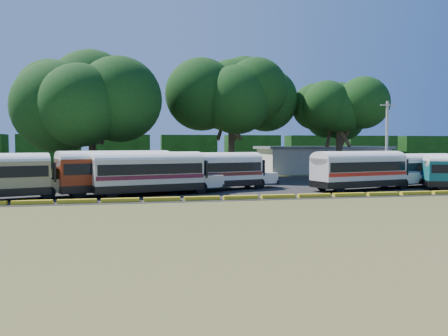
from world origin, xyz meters
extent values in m
plane|color=#374A18|center=(0.00, 0.00, 0.00)|extent=(160.00, 160.00, 0.00)
cube|color=black|center=(1.00, 12.00, 0.01)|extent=(64.00, 24.00, 0.02)
cube|color=gold|center=(-16.50, 1.00, 0.15)|extent=(2.70, 0.45, 0.30)
cube|color=gold|center=(-13.50, 1.00, 0.15)|extent=(2.70, 0.45, 0.30)
cube|color=gold|center=(-10.50, 1.00, 0.15)|extent=(2.70, 0.45, 0.30)
cube|color=gold|center=(-7.50, 1.00, 0.15)|extent=(2.70, 0.45, 0.30)
cube|color=gold|center=(-4.50, 1.00, 0.15)|extent=(2.70, 0.45, 0.30)
cube|color=gold|center=(-1.50, 1.00, 0.15)|extent=(2.70, 0.45, 0.30)
cube|color=gold|center=(1.50, 1.00, 0.15)|extent=(2.70, 0.45, 0.30)
cube|color=gold|center=(4.50, 1.00, 0.15)|extent=(2.70, 0.45, 0.30)
cube|color=gold|center=(7.50, 1.00, 0.15)|extent=(2.70, 0.45, 0.30)
cube|color=gold|center=(10.50, 1.00, 0.15)|extent=(2.70, 0.45, 0.30)
cube|color=gold|center=(13.50, 1.00, 0.15)|extent=(2.70, 0.45, 0.30)
cube|color=gold|center=(16.50, 1.00, 0.15)|extent=(2.70, 0.45, 0.30)
cube|color=beige|center=(18.00, 30.00, 1.80)|extent=(18.00, 8.00, 3.60)
cube|color=#5B5F63|center=(18.00, 30.00, 3.80)|extent=(19.00, 9.00, 0.40)
cube|color=black|center=(-24.00, 48.00, 3.00)|extent=(10.00, 4.00, 6.00)
cube|color=black|center=(-12.00, 48.00, 3.00)|extent=(10.00, 4.00, 6.00)
cube|color=black|center=(0.00, 48.00, 3.00)|extent=(10.00, 4.00, 6.00)
cube|color=black|center=(12.00, 48.00, 3.00)|extent=(10.00, 4.00, 6.00)
cube|color=black|center=(24.00, 48.00, 3.00)|extent=(10.00, 4.00, 6.00)
cube|color=black|center=(36.00, 48.00, 3.00)|extent=(10.00, 4.00, 6.00)
cube|color=black|center=(48.00, 48.00, 3.00)|extent=(10.00, 4.00, 6.00)
cylinder|color=black|center=(-15.93, 3.60, 0.54)|extent=(1.12, 0.63, 1.08)
cylinder|color=black|center=(-16.66, 5.79, 0.54)|extent=(1.12, 0.63, 1.08)
cube|color=#998B5A|center=(-15.17, 5.07, 1.02)|extent=(2.59, 2.86, 1.02)
cube|color=black|center=(-15.82, 4.86, 2.07)|extent=(0.93, 2.40, 1.48)
cube|color=black|center=(-14.30, 5.36, 0.59)|extent=(1.01, 2.56, 0.32)
cylinder|color=black|center=(-6.56, 6.40, 0.56)|extent=(1.16, 0.68, 1.12)
cylinder|color=black|center=(-7.38, 8.65, 0.56)|extent=(1.16, 0.68, 1.12)
cylinder|color=black|center=(-13.69, 3.78, 0.56)|extent=(1.16, 0.68, 1.12)
cylinder|color=black|center=(-14.52, 6.03, 0.56)|extent=(1.16, 0.68, 1.12)
cube|color=black|center=(-11.06, 6.02, 0.73)|extent=(9.57, 5.78, 0.61)
cube|color=maroon|center=(-11.06, 6.02, 2.05)|extent=(9.57, 5.78, 2.05)
cube|color=black|center=(-11.06, 6.02, 2.30)|extent=(9.25, 5.72, 0.86)
ellipsoid|color=silver|center=(-11.06, 6.02, 3.07)|extent=(9.57, 5.78, 1.26)
cube|color=maroon|center=(-5.81, 7.95, 1.06)|extent=(2.74, 3.00, 1.06)
cube|color=black|center=(-6.47, 7.70, 2.15)|extent=(1.04, 2.47, 1.53)
cube|color=black|center=(-4.92, 8.27, 0.61)|extent=(1.13, 2.64, 0.34)
cube|color=black|center=(-15.31, 4.47, 0.61)|extent=(1.13, 2.64, 0.34)
cylinder|color=black|center=(-4.00, 5.03, 0.54)|extent=(1.13, 0.57, 1.09)
cylinder|color=black|center=(-4.58, 7.29, 0.54)|extent=(1.13, 0.57, 1.09)
cylinder|color=black|center=(-11.18, 3.20, 0.54)|extent=(1.13, 0.57, 1.09)
cylinder|color=black|center=(-11.76, 5.45, 0.54)|extent=(1.13, 0.57, 1.09)
cube|color=black|center=(-8.41, 5.11, 0.71)|extent=(9.33, 4.85, 0.60)
cube|color=beige|center=(-8.41, 5.11, 2.00)|extent=(9.33, 4.85, 1.99)
cube|color=black|center=(-8.41, 5.11, 2.24)|extent=(9.00, 4.83, 0.84)
cube|color=maroon|center=(-8.41, 5.11, 1.60)|extent=(9.25, 4.87, 0.33)
ellipsoid|color=silver|center=(-8.41, 5.11, 3.00)|extent=(9.33, 4.85, 1.23)
cube|color=beige|center=(-3.13, 6.46, 1.03)|extent=(2.49, 2.81, 1.03)
cube|color=black|center=(-3.79, 6.29, 2.10)|extent=(0.78, 2.47, 1.50)
cube|color=black|center=(-2.23, 6.69, 0.60)|extent=(0.85, 2.63, 0.33)
cube|color=black|center=(-12.68, 4.02, 0.60)|extent=(0.85, 2.63, 0.33)
cylinder|color=black|center=(2.01, 8.11, 0.53)|extent=(1.09, 0.58, 1.05)
cylinder|color=black|center=(1.39, 10.28, 0.53)|extent=(1.09, 0.58, 1.05)
cylinder|color=black|center=(-4.87, 6.12, 0.53)|extent=(1.09, 0.58, 1.05)
cylinder|color=black|center=(-5.50, 8.28, 0.53)|extent=(1.09, 0.58, 1.05)
cube|color=black|center=(-2.25, 8.05, 0.69)|extent=(9.04, 4.94, 0.58)
cube|color=silver|center=(-2.25, 8.05, 1.93)|extent=(9.04, 4.94, 1.93)
cube|color=black|center=(-2.25, 8.05, 2.17)|extent=(8.72, 4.90, 0.81)
cube|color=maroon|center=(-2.25, 8.05, 1.55)|extent=(8.97, 4.95, 0.32)
ellipsoid|color=silver|center=(-2.25, 8.05, 2.90)|extent=(9.04, 4.94, 1.19)
cube|color=silver|center=(2.81, 9.52, 1.00)|extent=(2.47, 2.76, 1.00)
cube|color=black|center=(2.18, 9.33, 2.03)|extent=(0.83, 2.37, 1.45)
cube|color=black|center=(3.67, 9.77, 0.58)|extent=(0.90, 2.53, 0.32)
cube|color=black|center=(-6.35, 6.86, 0.58)|extent=(0.90, 2.53, 0.32)
cylinder|color=black|center=(15.00, 5.07, 0.55)|extent=(1.13, 0.55, 1.09)
cylinder|color=black|center=(14.47, 7.34, 0.55)|extent=(1.13, 0.55, 1.09)
cylinder|color=black|center=(7.79, 3.36, 0.55)|extent=(1.13, 0.55, 1.09)
cylinder|color=black|center=(7.25, 5.63, 0.55)|extent=(1.13, 0.55, 1.09)
cube|color=black|center=(10.60, 5.23, 0.71)|extent=(9.33, 4.71, 0.60)
cube|color=beige|center=(10.60, 5.23, 2.00)|extent=(9.33, 4.71, 2.00)
cube|color=black|center=(10.60, 5.23, 2.24)|extent=(8.99, 4.69, 0.84)
cube|color=#B61E12|center=(10.60, 5.23, 1.60)|extent=(9.25, 4.73, 0.33)
ellipsoid|color=silver|center=(10.60, 5.23, 3.00)|extent=(9.33, 4.71, 1.23)
cube|color=beige|center=(15.90, 6.48, 1.04)|extent=(2.46, 2.79, 1.04)
cube|color=black|center=(15.23, 6.32, 2.10)|extent=(0.74, 2.48, 1.50)
cube|color=black|center=(16.80, 6.69, 0.60)|extent=(0.81, 2.64, 0.33)
cube|color=black|center=(6.30, 4.21, 0.60)|extent=(0.81, 2.64, 0.33)
cylinder|color=black|center=(21.39, 9.27, 0.50)|extent=(1.04, 0.49, 1.00)
cylinder|color=black|center=(15.20, 5.69, 0.50)|extent=(1.04, 0.49, 1.00)
cylinder|color=black|center=(14.73, 7.78, 0.50)|extent=(1.04, 0.49, 1.00)
cube|color=black|center=(17.81, 7.37, 0.65)|extent=(8.58, 4.24, 0.55)
cube|color=silver|center=(17.81, 7.37, 1.84)|extent=(8.58, 4.24, 1.84)
cube|color=black|center=(17.81, 7.37, 2.06)|extent=(8.27, 4.22, 0.77)
cube|color=navy|center=(17.81, 7.37, 1.47)|extent=(8.50, 4.26, 0.30)
ellipsoid|color=silver|center=(17.81, 7.37, 2.76)|extent=(8.58, 4.24, 1.13)
cube|color=black|center=(22.08, 8.32, 1.93)|extent=(0.65, 2.29, 1.38)
cube|color=black|center=(13.84, 6.48, 0.55)|extent=(0.71, 2.44, 0.30)
cylinder|color=black|center=(17.72, 3.14, 0.49)|extent=(1.02, 0.63, 0.99)
cylinder|color=black|center=(18.52, 5.09, 0.49)|extent=(1.02, 0.63, 0.99)
cube|color=black|center=(17.07, 4.55, 0.54)|extent=(1.08, 2.31, 0.30)
cylinder|color=#3E311F|center=(-13.99, 17.72, 3.29)|extent=(0.80, 0.80, 6.59)
cylinder|color=#3E311F|center=(-12.77, 18.16, 6.12)|extent=(1.25, 2.44, 3.79)
cylinder|color=#3E311F|center=(-14.99, 18.56, 6.12)|extent=(1.91, 2.15, 3.79)
cylinder|color=#3E311F|center=(-14.22, 16.44, 6.12)|extent=(2.48, 0.86, 3.79)
ellipsoid|color=black|center=(-13.99, 17.72, 9.68)|extent=(12.74, 12.74, 9.35)
cylinder|color=#3E311F|center=(2.34, 21.94, 3.65)|extent=(0.80, 0.80, 7.30)
cylinder|color=#3E311F|center=(3.56, 22.38, 6.78)|extent=(1.32, 2.65, 4.17)
cylinder|color=#3E311F|center=(1.34, 22.78, 6.78)|extent=(2.05, 2.32, 4.17)
cylinder|color=#3E311F|center=(2.11, 20.66, 6.78)|extent=(2.70, 0.90, 4.17)
ellipsoid|color=black|center=(2.34, 21.94, 10.67)|extent=(11.20, 11.20, 8.21)
cylinder|color=#3E311F|center=(16.06, 20.35, 3.03)|extent=(0.80, 0.80, 6.07)
cylinder|color=#3E311F|center=(17.29, 20.80, 5.63)|extent=(1.19, 2.29, 3.50)
cylinder|color=#3E311F|center=(15.07, 21.19, 5.63)|extent=(1.80, 2.03, 3.50)
cylinder|color=#3E311F|center=(15.84, 19.07, 5.63)|extent=(2.32, 0.83, 3.50)
ellipsoid|color=black|center=(16.06, 20.35, 8.95)|extent=(8.61, 8.61, 6.32)
cylinder|color=gray|center=(17.37, 11.68, 4.46)|extent=(0.30, 0.30, 8.93)
cube|color=gray|center=(17.37, 11.68, 8.48)|extent=(1.60, 0.12, 0.12)
camera|label=1|loc=(-9.28, -31.37, 4.15)|focal=35.00mm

